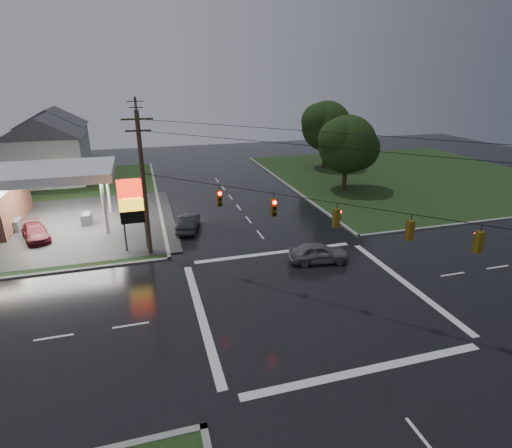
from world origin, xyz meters
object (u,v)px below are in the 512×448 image
object	(u,v)px
car_crossing	(318,252)
car_north	(188,222)
pylon_sign	(132,203)
tree_ne_near	(348,144)
tree_ne_far	(327,126)
utility_pole_n	(139,135)
house_far	(55,136)
house_near	(47,149)
utility_pole_nw	(144,184)
car_pump	(35,233)

from	to	relation	value
car_crossing	car_north	bearing A→B (deg)	52.04
pylon_sign	tree_ne_near	xyz separation A→B (m)	(24.64, 11.49, 1.55)
tree_ne_far	utility_pole_n	bearing A→B (deg)	171.45
house_far	tree_ne_near	distance (m)	44.50
pylon_sign	utility_pole_n	bearing A→B (deg)	87.92
house_near	car_north	xyz separation A→B (m)	(15.01, -22.08, -3.66)
utility_pole_nw	car_pump	xyz separation A→B (m)	(-9.31, 5.78, -5.07)
car_north	car_crossing	size ratio (longest dim) A/B	1.02
pylon_sign	utility_pole_n	world-z (taller)	utility_pole_n
utility_pole_nw	house_far	xyz separation A→B (m)	(-12.45, 38.50, -1.32)
tree_ne_near	car_crossing	size ratio (longest dim) A/B	2.01
house_near	tree_ne_near	size ratio (longest dim) A/B	1.23
pylon_sign	house_near	world-z (taller)	house_near
tree_ne_near	car_north	distance (m)	22.17
house_far	tree_ne_far	distance (m)	41.57
utility_pole_nw	utility_pole_n	bearing A→B (deg)	90.00
house_far	car_north	bearing A→B (deg)	-64.83
house_near	car_north	bearing A→B (deg)	-55.78
car_pump	house_near	bearing A→B (deg)	76.15
utility_pole_nw	utility_pole_n	distance (m)	28.50
pylon_sign	tree_ne_near	bearing A→B (deg)	25.01
house_far	utility_pole_nw	bearing A→B (deg)	-72.08
car_north	pylon_sign	bearing A→B (deg)	52.96
house_far	tree_ne_near	xyz separation A→B (m)	(36.09, -26.01, 1.16)
pylon_sign	tree_ne_far	size ratio (longest dim) A/B	0.61
pylon_sign	car_north	size ratio (longest dim) A/B	1.32
utility_pole_nw	car_crossing	distance (m)	14.01
tree_ne_far	car_north	distance (m)	31.07
car_crossing	utility_pole_n	bearing A→B (deg)	29.47
tree_ne_far	car_north	xyz separation A→B (m)	(-23.09, -20.07, -5.43)
tree_ne_far	car_north	size ratio (longest dim) A/B	2.16
pylon_sign	car_crossing	world-z (taller)	pylon_sign
tree_ne_near	car_pump	xyz separation A→B (m)	(-32.95, -6.72, -4.91)
tree_ne_near	tree_ne_far	world-z (taller)	tree_ne_far
car_north	car_crossing	xyz separation A→B (m)	(8.58, -9.35, 0.01)
house_near	house_far	size ratio (longest dim) A/B	1.00
car_crossing	car_pump	bearing A→B (deg)	72.98
house_far	car_pump	distance (m)	33.09
house_near	car_north	world-z (taller)	house_near
utility_pole_nw	utility_pole_n	world-z (taller)	utility_pole_nw
tree_ne_far	car_crossing	bearing A→B (deg)	-116.24
house_near	car_crossing	distance (m)	39.47
pylon_sign	car_pump	bearing A→B (deg)	150.12
tree_ne_near	car_pump	size ratio (longest dim) A/B	2.00
pylon_sign	house_far	xyz separation A→B (m)	(-11.45, 37.50, 0.39)
tree_ne_near	tree_ne_far	size ratio (longest dim) A/B	0.92
car_north	utility_pole_nw	bearing A→B (deg)	67.24
house_far	tree_ne_far	world-z (taller)	tree_ne_far
tree_ne_near	pylon_sign	bearing A→B (deg)	-154.99
tree_ne_far	car_crossing	size ratio (longest dim) A/B	2.19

